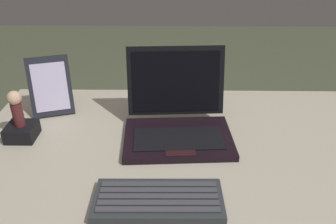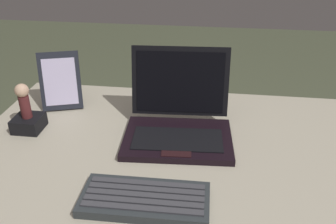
# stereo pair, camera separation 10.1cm
# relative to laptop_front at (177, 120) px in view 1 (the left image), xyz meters

# --- Properties ---
(desk) EXTENTS (1.35, 0.83, 0.72)m
(desk) POSITION_rel_laptop_front_xyz_m (0.08, -0.10, -0.13)
(desk) COLOR #A59D88
(desk) RESTS_ON ground
(laptop_front) EXTENTS (0.32, 0.28, 0.24)m
(laptop_front) POSITION_rel_laptop_front_xyz_m (0.00, 0.00, 0.00)
(laptop_front) COLOR black
(laptop_front) RESTS_ON desk
(external_keyboard) EXTENTS (0.29, 0.14, 0.03)m
(external_keyboard) POSITION_rel_laptop_front_xyz_m (-0.04, -0.30, -0.04)
(external_keyboard) COLOR #272C2E
(external_keyboard) RESTS_ON desk
(photo_frame) EXTENTS (0.15, 0.10, 0.19)m
(photo_frame) POSITION_rel_laptop_front_xyz_m (-0.41, 0.13, 0.05)
(photo_frame) COLOR black
(photo_frame) RESTS_ON desk
(figurine_stand) EXTENTS (0.08, 0.08, 0.04)m
(figurine_stand) POSITION_rel_laptop_front_xyz_m (-0.46, -0.03, -0.03)
(figurine_stand) COLOR black
(figurine_stand) RESTS_ON desk
(figurine) EXTENTS (0.04, 0.04, 0.11)m
(figurine) POSITION_rel_laptop_front_xyz_m (-0.46, -0.03, 0.06)
(figurine) COLOR #4F1F20
(figurine) RESTS_ON figurine_stand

